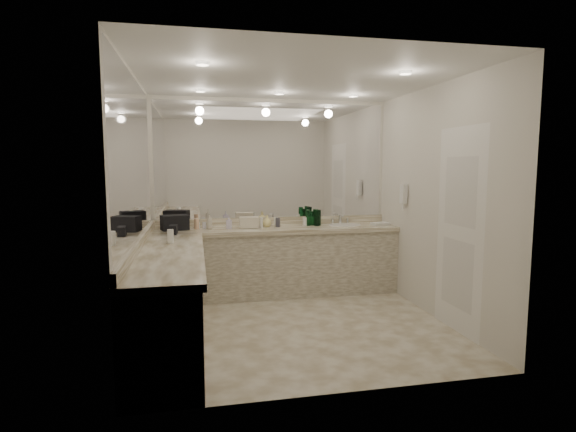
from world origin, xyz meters
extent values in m
plane|color=beige|center=(0.00, 0.00, 0.00)|extent=(3.20, 3.20, 0.00)
plane|color=white|center=(0.00, 0.00, 2.60)|extent=(3.20, 3.20, 0.00)
cube|color=silver|center=(0.00, 1.50, 1.30)|extent=(3.20, 0.02, 2.60)
cube|color=silver|center=(-1.60, 0.00, 1.30)|extent=(0.02, 3.00, 2.60)
cube|color=silver|center=(1.60, 0.00, 1.30)|extent=(0.02, 3.00, 2.60)
cube|color=beige|center=(0.00, 1.20, 0.42)|extent=(3.20, 0.60, 0.84)
cube|color=silver|center=(0.00, 1.19, 0.87)|extent=(3.20, 0.64, 0.06)
cube|color=beige|center=(-1.30, -0.30, 0.42)|extent=(0.60, 2.40, 0.84)
cube|color=silver|center=(-1.29, -0.30, 0.87)|extent=(0.64, 2.42, 0.06)
cube|color=silver|center=(0.00, 1.48, 0.95)|extent=(3.20, 0.04, 0.10)
cube|color=silver|center=(-1.58, 0.00, 0.95)|extent=(0.04, 3.00, 0.10)
cube|color=white|center=(0.00, 1.49, 1.77)|extent=(3.12, 0.01, 1.55)
cube|color=white|center=(-1.59, 0.00, 1.77)|extent=(0.01, 2.92, 1.55)
cylinder|color=white|center=(0.95, 1.20, 0.90)|extent=(0.44, 0.44, 0.03)
cube|color=silver|center=(0.95, 1.41, 0.97)|extent=(0.24, 0.16, 0.14)
cube|color=white|center=(1.56, 0.70, 1.35)|extent=(0.06, 0.10, 0.24)
cube|color=white|center=(1.59, -0.50, 1.05)|extent=(0.02, 0.82, 2.10)
cube|color=black|center=(-1.30, 1.18, 0.99)|extent=(0.37, 0.29, 0.18)
cube|color=black|center=(-1.30, 0.82, 0.95)|extent=(0.10, 0.20, 0.11)
cube|color=beige|center=(-0.36, 1.19, 0.97)|extent=(0.24, 0.15, 0.14)
cube|color=white|center=(1.42, 1.11, 0.92)|extent=(0.25, 0.20, 0.04)
cylinder|color=white|center=(-1.30, 0.21, 0.98)|extent=(0.07, 0.07, 0.15)
imported|color=beige|center=(-0.87, 1.21, 1.00)|extent=(0.08, 0.08, 0.20)
imported|color=silver|center=(-0.62, 1.19, 0.98)|extent=(0.08, 0.08, 0.16)
imported|color=#FFEF96|center=(-0.11, 1.27, 0.98)|extent=(0.16, 0.16, 0.16)
cylinder|color=#0F4B23|center=(0.59, 1.25, 1.01)|extent=(0.07, 0.07, 0.21)
cylinder|color=#0F4B23|center=(0.56, 1.22, 1.01)|extent=(0.07, 0.07, 0.22)
cylinder|color=#0F4B23|center=(0.51, 1.30, 1.00)|extent=(0.07, 0.07, 0.19)
cylinder|color=#0F4B23|center=(0.57, 1.32, 1.01)|extent=(0.07, 0.07, 0.22)
cylinder|color=#0F4B23|center=(0.45, 1.27, 1.01)|extent=(0.06, 0.06, 0.21)
cylinder|color=silver|center=(-0.93, 1.24, 0.94)|extent=(0.05, 0.05, 0.09)
cylinder|color=#F2D84C|center=(-1.22, 1.30, 0.94)|extent=(0.05, 0.05, 0.07)
cylinder|color=white|center=(0.41, 1.28, 0.96)|extent=(0.06, 0.06, 0.11)
cylinder|color=white|center=(-1.02, 1.30, 0.94)|extent=(0.06, 0.06, 0.08)
cylinder|color=#E0B28C|center=(-1.03, 1.23, 0.97)|extent=(0.06, 0.06, 0.14)
cylinder|color=#3F3F4C|center=(0.03, 1.22, 0.96)|extent=(0.06, 0.06, 0.12)
cylinder|color=white|center=(-0.20, 1.17, 0.97)|extent=(0.04, 0.04, 0.14)
cylinder|color=white|center=(0.01, 1.28, 0.96)|extent=(0.06, 0.06, 0.12)
camera|label=1|loc=(-1.03, -4.57, 1.72)|focal=28.00mm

